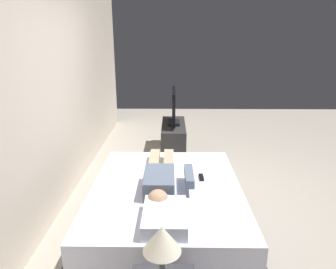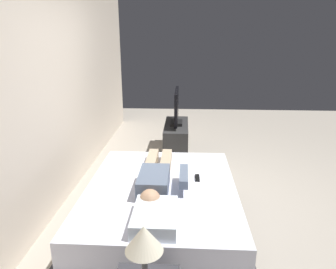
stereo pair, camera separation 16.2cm
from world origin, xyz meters
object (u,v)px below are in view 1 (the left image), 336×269
remote (201,177)px  tv (174,108)px  bed (166,211)px  lamp (162,240)px  tv_stand (173,138)px  pillow (165,217)px  person (162,177)px

remote → tv: bearing=7.2°
bed → lamp: size_ratio=4.58×
tv → lamp: tv is taller
bed → tv_stand: size_ratio=1.75×
pillow → lamp: 0.67m
person → lamp: lamp is taller
tv → remote: bearing=-172.8°
tv_stand → lamp: lamp is taller
pillow → person: size_ratio=0.38×
tv → pillow: bearing=178.5°
person → lamp: bearing=-177.9°
person → bed: bearing=-121.2°
pillow → tv_stand: pillow is taller
bed → lamp: 1.39m
tv → lamp: size_ratio=2.10×
tv_stand → tv: (-0.00, -0.00, 0.53)m
pillow → lamp: lamp is taller
tv_stand → lamp: bearing=178.7°
person → pillow: bearing=-175.9°
bed → remote: size_ratio=12.81×
bed → pillow: (-0.64, 0.00, 0.34)m
bed → person: 0.36m
person → tv_stand: bearing=-3.1°
person → tv_stand: (2.35, -0.13, -0.37)m
lamp → remote: bearing=-14.0°
person → lamp: (-1.29, -0.05, 0.23)m
tv_stand → person: bearing=176.9°
person → tv: tv is taller
remote → tv_stand: remote is taller
bed → tv_stand: bed is taller
bed → tv_stand: bearing=-1.9°
pillow → tv: bearing=-1.5°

